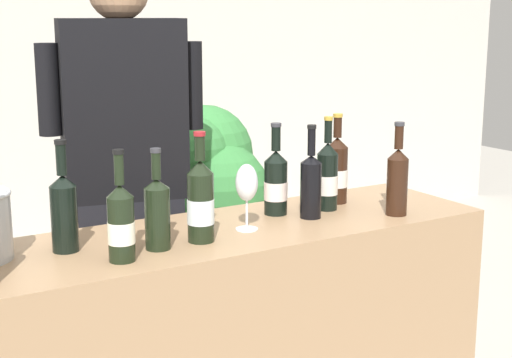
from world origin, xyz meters
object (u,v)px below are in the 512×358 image
wine_bottle_3 (311,184)px  wine_glass (247,185)px  wine_bottle_5 (64,210)px  wine_bottle_6 (276,182)px  wine_bottle_0 (397,179)px  wine_bottle_2 (201,201)px  wine_bottle_4 (157,211)px  wine_bottle_8 (121,223)px  person_server (126,206)px  wine_bottle_9 (327,176)px  potted_shrub (204,191)px  wine_bottle_1 (337,170)px

wine_bottle_3 → wine_glass: wine_bottle_3 is taller
wine_bottle_5 → wine_bottle_6: size_ratio=1.04×
wine_bottle_0 → wine_bottle_3: (-0.27, 0.12, -0.01)m
wine_bottle_3 → wine_glass: bearing=-176.3°
wine_bottle_2 → wine_glass: size_ratio=1.57×
wine_bottle_4 → wine_bottle_3: bearing=5.5°
wine_bottle_2 → wine_bottle_8: wine_bottle_2 is taller
wine_glass → wine_bottle_3: bearing=3.7°
wine_bottle_4 → wine_glass: size_ratio=1.40×
wine_bottle_3 → wine_bottle_6: same height
person_server → wine_bottle_5: bearing=-126.1°
wine_bottle_6 → wine_glass: wine_bottle_6 is taller
wine_bottle_9 → wine_bottle_8: bearing=-168.5°
wine_bottle_0 → wine_bottle_8: bearing=179.3°
wine_bottle_5 → person_server: 0.69m
wine_bottle_3 → person_server: person_server is taller
wine_bottle_6 → potted_shrub: (0.18, 0.89, -0.23)m
wine_bottle_3 → potted_shrub: size_ratio=0.27×
wine_bottle_2 → wine_bottle_6: wine_bottle_2 is taller
wine_bottle_8 → person_server: person_server is taller
wine_bottle_4 → wine_bottle_5: size_ratio=0.91×
wine_bottle_8 → wine_glass: bearing=11.2°
wine_bottle_5 → wine_bottle_9: bearing=-0.1°
wine_bottle_8 → wine_bottle_4: bearing=21.2°
wine_bottle_1 → wine_bottle_4: bearing=-166.9°
wine_bottle_8 → wine_glass: (0.45, 0.09, 0.03)m
wine_bottle_8 → potted_shrub: size_ratio=0.27×
wine_bottle_6 → wine_bottle_8: same height
wine_bottle_1 → wine_bottle_8: wine_bottle_1 is taller
wine_bottle_4 → wine_bottle_8: size_ratio=0.95×
wine_bottle_3 → wine_bottle_5: bearing=175.7°
wine_bottle_3 → wine_bottle_9: (0.11, 0.06, 0.00)m
wine_bottle_8 → wine_bottle_2: bearing=11.2°
wine_bottle_4 → wine_bottle_5: 0.26m
wine_bottle_2 → wine_bottle_3: wine_bottle_2 is taller
wine_bottle_0 → wine_bottle_5: (-1.08, 0.18, -0.00)m
wine_bottle_2 → wine_bottle_9: 0.56m
wine_bottle_1 → wine_bottle_9: (-0.09, -0.06, -0.00)m
wine_bottle_3 → wine_bottle_5: size_ratio=0.97×
wine_bottle_1 → wine_bottle_4: size_ratio=1.09×
wine_bottle_8 → potted_shrub: wine_bottle_8 is taller
wine_bottle_4 → wine_bottle_9: wine_bottle_9 is taller
wine_glass → wine_bottle_4: bearing=-173.0°
wine_bottle_6 → person_server: bearing=123.9°
wine_bottle_4 → potted_shrub: size_ratio=0.25×
wine_bottle_2 → wine_glass: 0.18m
wine_bottle_2 → wine_bottle_5: 0.39m
wine_bottle_5 → wine_glass: size_ratio=1.53×
wine_bottle_0 → wine_glass: (-0.53, 0.10, 0.02)m
wine_bottle_5 → wine_glass: bearing=-8.0°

